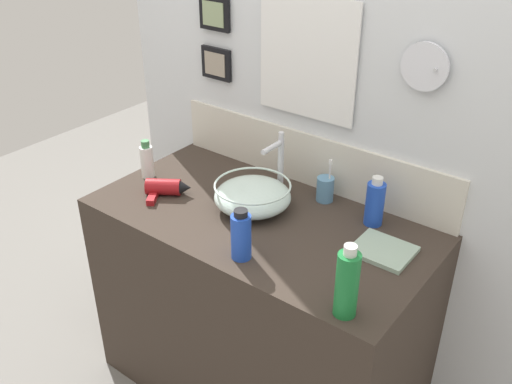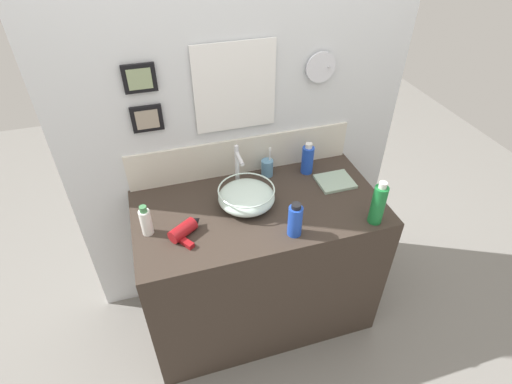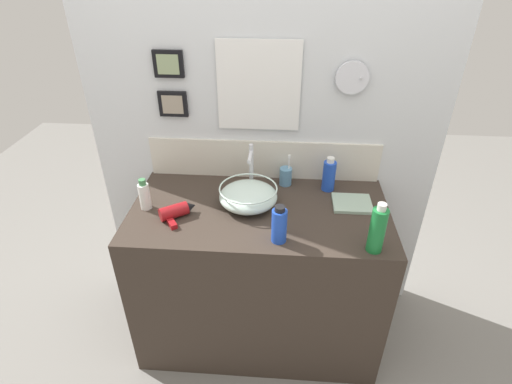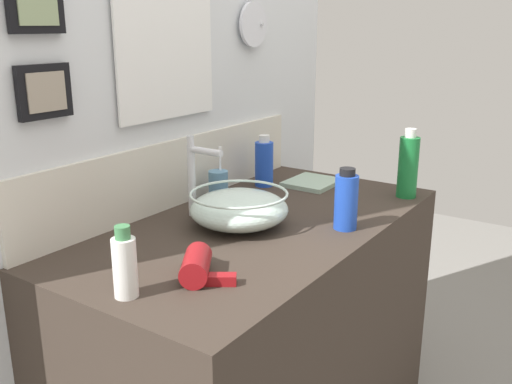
{
  "view_description": "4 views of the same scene",
  "coord_description": "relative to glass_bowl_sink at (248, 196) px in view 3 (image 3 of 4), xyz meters",
  "views": [
    {
      "loc": [
        1.06,
        -1.41,
        1.99
      ],
      "look_at": [
        -0.02,
        0.0,
        0.97
      ],
      "focal_mm": 40.0,
      "sensor_mm": 36.0,
      "label": 1
    },
    {
      "loc": [
        -0.46,
        -1.47,
        2.2
      ],
      "look_at": [
        -0.02,
        0.0,
        0.97
      ],
      "focal_mm": 28.0,
      "sensor_mm": 36.0,
      "label": 2
    },
    {
      "loc": [
        0.1,
        -1.61,
        1.99
      ],
      "look_at": [
        -0.02,
        0.0,
        0.97
      ],
      "focal_mm": 28.0,
      "sensor_mm": 36.0,
      "label": 3
    },
    {
      "loc": [
        -1.33,
        -0.9,
        1.44
      ],
      "look_at": [
        -0.02,
        0.0,
        0.97
      ],
      "focal_mm": 40.0,
      "sensor_mm": 36.0,
      "label": 4
    }
  ],
  "objects": [
    {
      "name": "vanity_counter",
      "position": [
        0.06,
        -0.03,
        -0.49
      ],
      "size": [
        1.27,
        0.66,
        0.87
      ],
      "primitive_type": "cube",
      "color": "#382D26",
      "rests_on": "ground"
    },
    {
      "name": "shampoo_bottle",
      "position": [
        0.56,
        -0.3,
        0.05
      ],
      "size": [
        0.07,
        0.07,
        0.24
      ],
      "color": "#197233",
      "rests_on": "vanity_counter"
    },
    {
      "name": "faucet",
      "position": [
        -0.0,
        0.16,
        0.09
      ],
      "size": [
        0.02,
        0.13,
        0.25
      ],
      "color": "silver",
      "rests_on": "vanity_counter"
    },
    {
      "name": "hand_towel",
      "position": [
        0.52,
        0.04,
        -0.05
      ],
      "size": [
        0.19,
        0.17,
        0.02
      ],
      "primitive_type": "cube",
      "color": "#99B29E",
      "rests_on": "vanity_counter"
    },
    {
      "name": "spray_bottle",
      "position": [
        0.16,
        -0.26,
        0.03
      ],
      "size": [
        0.07,
        0.07,
        0.18
      ],
      "color": "blue",
      "rests_on": "vanity_counter"
    },
    {
      "name": "lotion_bottle",
      "position": [
        0.41,
        0.18,
        0.03
      ],
      "size": [
        0.07,
        0.07,
        0.19
      ],
      "color": "blue",
      "rests_on": "vanity_counter"
    },
    {
      "name": "hair_drier",
      "position": [
        -0.33,
        -0.12,
        -0.02
      ],
      "size": [
        0.18,
        0.19,
        0.06
      ],
      "color": "maroon",
      "rests_on": "vanity_counter"
    },
    {
      "name": "toothbrush_cup",
      "position": [
        0.18,
        0.22,
        -0.01
      ],
      "size": [
        0.07,
        0.07,
        0.18
      ],
      "color": "#598CB2",
      "rests_on": "vanity_counter"
    },
    {
      "name": "glass_bowl_sink",
      "position": [
        0.0,
        0.0,
        0.0
      ],
      "size": [
        0.29,
        0.29,
        0.1
      ],
      "color": "silver",
      "rests_on": "vanity_counter"
    },
    {
      "name": "ground_plane",
      "position": [
        0.06,
        -0.03,
        -0.93
      ],
      "size": [
        6.0,
        6.0,
        0.0
      ],
      "primitive_type": "plane",
      "color": "gray"
    },
    {
      "name": "soap_dispenser",
      "position": [
        -0.5,
        -0.06,
        0.02
      ],
      "size": [
        0.05,
        0.05,
        0.16
      ],
      "color": "white",
      "rests_on": "vanity_counter"
    },
    {
      "name": "back_panel",
      "position": [
        0.06,
        0.33,
        0.26
      ],
      "size": [
        1.86,
        0.1,
        2.37
      ],
      "color": "silver",
      "rests_on": "ground"
    }
  ]
}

